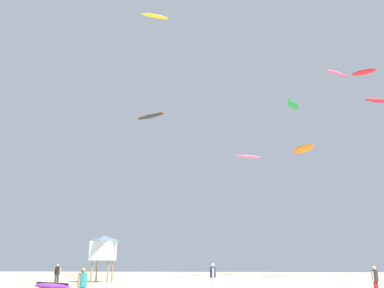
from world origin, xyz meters
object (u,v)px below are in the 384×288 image
object	(u,v)px
person_foreground	(82,284)
kite_aloft_1	(155,16)
kite_aloft_0	(293,105)
person_right	(375,278)
kite_grounded_near	(52,286)
kite_aloft_6	(248,157)
kite_aloft_7	(151,116)
person_left	(57,273)
person_midground	(213,275)
kite_aloft_3	(337,73)
kite_aloft_2	(364,72)
kite_aloft_8	(380,101)
lifeguard_tower	(103,247)
kite_aloft_9	(303,149)

from	to	relation	value
person_foreground	kite_aloft_1	size ratio (longest dim) A/B	0.57
kite_aloft_0	person_right	bearing A→B (deg)	-90.90
person_right	kite_grounded_near	distance (m)	20.73
person_foreground	kite_aloft_6	bearing A→B (deg)	-83.53
person_foreground	kite_aloft_7	xyz separation A→B (m)	(-3.66, 33.05, 19.74)
person_left	person_right	size ratio (longest dim) A/B	1.02
kite_grounded_near	kite_aloft_7	world-z (taller)	kite_aloft_7
person_midground	kite_aloft_3	distance (m)	39.59
kite_aloft_2	kite_aloft_8	distance (m)	7.37
lifeguard_tower	kite_aloft_8	distance (m)	37.13
person_midground	kite_aloft_9	size ratio (longest dim) A/B	0.44
kite_aloft_3	kite_aloft_9	distance (m)	11.53
lifeguard_tower	kite_aloft_0	xyz separation A→B (m)	(20.05, 10.61, 17.60)
person_right	kite_aloft_0	bearing A→B (deg)	-41.66
kite_aloft_3	kite_aloft_9	xyz separation A→B (m)	(-5.07, 1.26, -10.28)
kite_aloft_6	kite_aloft_7	distance (m)	16.25
person_midground	lifeguard_tower	xyz separation A→B (m)	(-10.46, 10.54, 2.05)
person_foreground	kite_aloft_1	world-z (taller)	kite_aloft_1
kite_aloft_8	kite_aloft_6	bearing A→B (deg)	-164.63
kite_aloft_0	kite_aloft_8	bearing A→B (deg)	1.05
person_right	kite_aloft_9	bearing A→B (deg)	-45.20
kite_grounded_near	kite_aloft_8	xyz separation A→B (m)	(31.38, 20.04, 20.69)
person_left	kite_grounded_near	size ratio (longest dim) A/B	0.43
kite_aloft_0	kite_aloft_3	world-z (taller)	kite_aloft_3
kite_aloft_7	kite_grounded_near	bearing A→B (deg)	-95.49
person_right	kite_aloft_7	distance (m)	37.57
kite_aloft_3	kite_aloft_7	bearing A→B (deg)	-176.76
person_left	person_right	world-z (taller)	person_left
person_midground	person_right	bearing A→B (deg)	-17.28
person_foreground	kite_aloft_2	xyz separation A→B (m)	(21.79, 24.39, 21.00)
person_left	kite_aloft_3	xyz separation A→B (m)	(29.37, 19.10, 25.70)
person_midground	kite_aloft_1	world-z (taller)	kite_aloft_1
person_foreground	person_left	bearing A→B (deg)	-38.81
kite_aloft_6	kite_aloft_9	world-z (taller)	kite_aloft_9
kite_grounded_near	kite_aloft_6	xyz separation A→B (m)	(14.64, 15.44, 12.78)
kite_aloft_0	kite_aloft_9	distance (m)	7.08
person_right	kite_aloft_8	world-z (taller)	kite_aloft_8
person_midground	kite_aloft_9	world-z (taller)	kite_aloft_9
kite_aloft_7	kite_aloft_9	distance (m)	21.07
kite_aloft_8	kite_aloft_3	bearing A→B (deg)	133.81
person_midground	person_left	world-z (taller)	person_midground
person_foreground	kite_aloft_9	bearing A→B (deg)	-89.96
kite_aloft_8	kite_aloft_7	bearing A→B (deg)	175.27
person_left	kite_aloft_6	xyz separation A→B (m)	(16.33, 10.64, 12.04)
person_foreground	person_right	xyz separation A→B (m)	(14.54, 6.78, -0.01)
person_midground	kite_aloft_0	world-z (taller)	kite_aloft_0
kite_aloft_8	kite_aloft_2	bearing A→B (deg)	-121.18
person_right	lifeguard_tower	world-z (taller)	lifeguard_tower
kite_aloft_1	kite_aloft_6	size ratio (longest dim) A/B	0.87
person_foreground	kite_aloft_0	distance (m)	39.21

